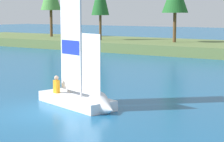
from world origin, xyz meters
The scene contains 3 objects.
ground_plane centered at (0.00, 0.00, 0.00)m, with size 200.00×200.00×0.00m, color #195684.
sailboat centered at (0.78, 1.93, 0.47)m, with size 4.81×2.62×6.60m.
channel_buoy centered at (-5.84, 9.28, 0.22)m, with size 0.44×0.44×0.44m, color #E54C19.
Camera 1 is at (11.75, -12.57, 4.11)m, focal length 68.65 mm.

